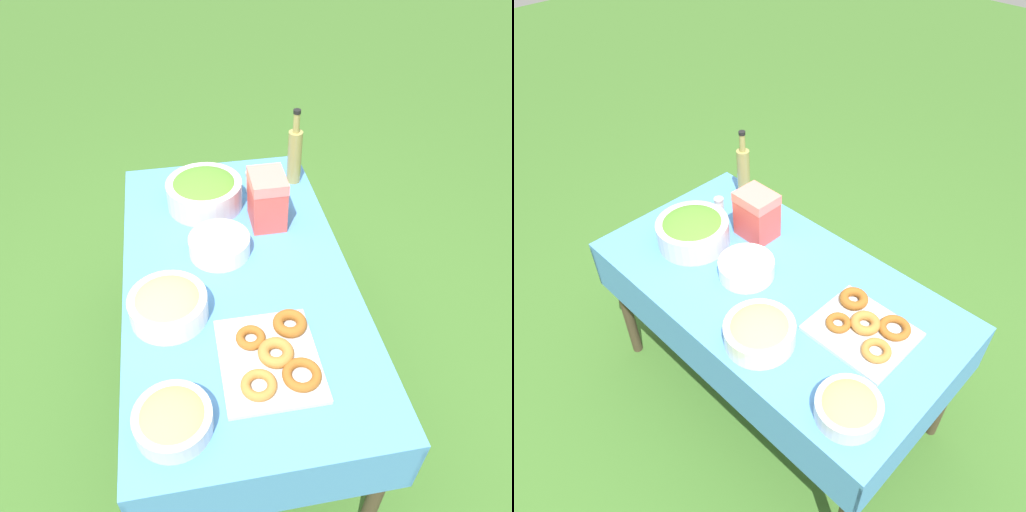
% 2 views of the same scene
% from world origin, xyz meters
% --- Properties ---
extents(ground_plane, '(14.00, 14.00, 0.00)m').
position_xyz_m(ground_plane, '(0.00, 0.00, 0.00)').
color(ground_plane, '#3D6B28').
extents(picnic_table, '(1.49, 0.81, 0.74)m').
position_xyz_m(picnic_table, '(0.00, 0.00, 0.64)').
color(picnic_table, '#4C8CD1').
rests_on(picnic_table, ground_plane).
extents(salad_bowl, '(0.31, 0.31, 0.13)m').
position_xyz_m(salad_bowl, '(-0.42, -0.07, 0.81)').
color(salad_bowl, silver).
rests_on(salad_bowl, picnic_table).
extents(pasta_bowl, '(0.26, 0.26, 0.11)m').
position_xyz_m(pasta_bowl, '(0.17, -0.25, 0.80)').
color(pasta_bowl, white).
rests_on(pasta_bowl, picnic_table).
extents(donut_platter, '(0.35, 0.30, 0.05)m').
position_xyz_m(donut_platter, '(0.40, 0.05, 0.76)').
color(donut_platter, silver).
rests_on(donut_platter, picnic_table).
extents(plate_stack, '(0.23, 0.23, 0.07)m').
position_xyz_m(plate_stack, '(-0.12, -0.05, 0.78)').
color(plate_stack, white).
rests_on(plate_stack, picnic_table).
extents(olive_oil_bottle, '(0.06, 0.06, 0.34)m').
position_xyz_m(olive_oil_bottle, '(-0.54, 0.34, 0.88)').
color(olive_oil_bottle, '#998E4C').
rests_on(olive_oil_bottle, picnic_table).
extents(bread_bowl, '(0.21, 0.21, 0.08)m').
position_xyz_m(bread_bowl, '(0.57, -0.26, 0.78)').
color(bread_bowl, silver).
rests_on(bread_bowl, picnic_table).
extents(cooler_box, '(0.17, 0.13, 0.22)m').
position_xyz_m(cooler_box, '(-0.27, 0.16, 0.85)').
color(cooler_box, '#E04C42').
rests_on(cooler_box, picnic_table).
extents(salt_shaker, '(0.04, 0.04, 0.10)m').
position_xyz_m(salt_shaker, '(-0.49, 0.13, 0.79)').
color(salt_shaker, white).
rests_on(salt_shaker, picnic_table).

